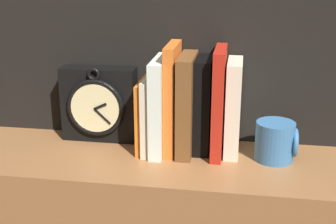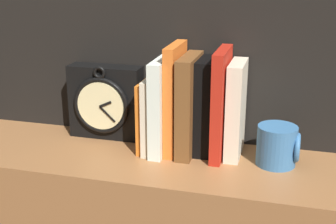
# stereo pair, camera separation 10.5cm
# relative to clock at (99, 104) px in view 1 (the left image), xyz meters

# --- Properties ---
(clock) EXTENTS (0.19, 0.07, 0.20)m
(clock) POSITION_rel_clock_xyz_m (0.00, 0.00, 0.00)
(clock) COLOR black
(clock) RESTS_ON bookshelf
(book_slot0_orange) EXTENTS (0.01, 0.13, 0.17)m
(book_slot0_orange) POSITION_rel_clock_xyz_m (0.12, -0.03, -0.01)
(book_slot0_orange) COLOR orange
(book_slot0_orange) RESTS_ON bookshelf
(book_slot1_cream) EXTENTS (0.02, 0.14, 0.18)m
(book_slot1_cream) POSITION_rel_clock_xyz_m (0.14, -0.04, -0.00)
(book_slot1_cream) COLOR beige
(book_slot1_cream) RESTS_ON bookshelf
(book_slot2_white) EXTENTS (0.03, 0.15, 0.23)m
(book_slot2_white) POSITION_rel_clock_xyz_m (0.16, -0.04, 0.02)
(book_slot2_white) COLOR silver
(book_slot2_white) RESTS_ON bookshelf
(book_slot3_orange) EXTENTS (0.02, 0.14, 0.26)m
(book_slot3_orange) POSITION_rel_clock_xyz_m (0.19, -0.03, 0.04)
(book_slot3_orange) COLOR orange
(book_slot3_orange) RESTS_ON bookshelf
(book_slot4_brown) EXTENTS (0.04, 0.14, 0.24)m
(book_slot4_brown) POSITION_rel_clock_xyz_m (0.23, -0.04, 0.02)
(book_slot4_brown) COLOR brown
(book_slot4_brown) RESTS_ON bookshelf
(book_slot5_black) EXTENTS (0.04, 0.11, 0.23)m
(book_slot5_black) POSITION_rel_clock_xyz_m (0.27, -0.02, 0.02)
(book_slot5_black) COLOR black
(book_slot5_black) RESTS_ON bookshelf
(book_slot6_red) EXTENTS (0.03, 0.14, 0.25)m
(book_slot6_red) POSITION_rel_clock_xyz_m (0.30, -0.04, 0.03)
(book_slot6_red) COLOR #B22113
(book_slot6_red) RESTS_ON bookshelf
(book_slot7_cream) EXTENTS (0.03, 0.12, 0.22)m
(book_slot7_cream) POSITION_rel_clock_xyz_m (0.34, -0.03, 0.02)
(book_slot7_cream) COLOR beige
(book_slot7_cream) RESTS_ON bookshelf
(mug) EXTENTS (0.10, 0.09, 0.09)m
(mug) POSITION_rel_clock_xyz_m (0.44, -0.06, -0.05)
(mug) COLOR teal
(mug) RESTS_ON bookshelf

